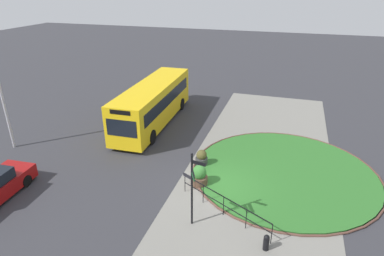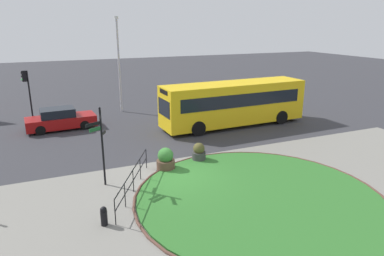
{
  "view_description": "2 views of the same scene",
  "coord_description": "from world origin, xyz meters",
  "px_view_note": "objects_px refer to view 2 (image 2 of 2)",
  "views": [
    {
      "loc": [
        -14.47,
        -3.04,
        10.07
      ],
      "look_at": [
        3.14,
        2.45,
        1.76
      ],
      "focal_mm": 30.67,
      "sensor_mm": 36.0,
      "label": 1
    },
    {
      "loc": [
        -5.3,
        -14.38,
        7.02
      ],
      "look_at": [
        2.5,
        3.86,
        1.09
      ],
      "focal_mm": 32.74,
      "sensor_mm": 36.0,
      "label": 2
    }
  ],
  "objects_px": {
    "bollard_foreground": "(104,216)",
    "lamppost_tall": "(119,62)",
    "traffic_light_near": "(26,85)",
    "planter_kerbside": "(166,160)",
    "car_far_lane": "(60,119)",
    "planter_near_signpost": "(199,153)",
    "bus_yellow": "(234,103)",
    "signpost_directional": "(101,141)"
  },
  "relations": [
    {
      "from": "bollard_foreground",
      "to": "lamppost_tall",
      "type": "distance_m",
      "value": 17.77
    },
    {
      "from": "traffic_light_near",
      "to": "planter_kerbside",
      "type": "bearing_deg",
      "value": 128.72
    },
    {
      "from": "car_far_lane",
      "to": "traffic_light_near",
      "type": "xyz_separation_m",
      "value": [
        -1.93,
        2.74,
        2.1
      ]
    },
    {
      "from": "bollard_foreground",
      "to": "planter_near_signpost",
      "type": "bearing_deg",
      "value": 37.28
    },
    {
      "from": "bus_yellow",
      "to": "car_far_lane",
      "type": "height_order",
      "value": "bus_yellow"
    },
    {
      "from": "bollard_foreground",
      "to": "bus_yellow",
      "type": "height_order",
      "value": "bus_yellow"
    },
    {
      "from": "bollard_foreground",
      "to": "planter_kerbside",
      "type": "bearing_deg",
      "value": 46.6
    },
    {
      "from": "traffic_light_near",
      "to": "planter_kerbside",
      "type": "height_order",
      "value": "traffic_light_near"
    },
    {
      "from": "car_far_lane",
      "to": "bus_yellow",
      "type": "bearing_deg",
      "value": -22.18
    },
    {
      "from": "bollard_foreground",
      "to": "planter_kerbside",
      "type": "distance_m",
      "value": 5.38
    },
    {
      "from": "lamppost_tall",
      "to": "planter_kerbside",
      "type": "height_order",
      "value": "lamppost_tall"
    },
    {
      "from": "planter_near_signpost",
      "to": "planter_kerbside",
      "type": "height_order",
      "value": "planter_kerbside"
    },
    {
      "from": "signpost_directional",
      "to": "traffic_light_near",
      "type": "height_order",
      "value": "traffic_light_near"
    },
    {
      "from": "planter_kerbside",
      "to": "lamppost_tall",
      "type": "bearing_deg",
      "value": 87.4
    },
    {
      "from": "signpost_directional",
      "to": "lamppost_tall",
      "type": "height_order",
      "value": "lamppost_tall"
    },
    {
      "from": "bus_yellow",
      "to": "bollard_foreground",
      "type": "bearing_deg",
      "value": 39.86
    },
    {
      "from": "signpost_directional",
      "to": "planter_near_signpost",
      "type": "relative_size",
      "value": 3.62
    },
    {
      "from": "car_far_lane",
      "to": "traffic_light_near",
      "type": "height_order",
      "value": "traffic_light_near"
    },
    {
      "from": "bollard_foreground",
      "to": "bus_yellow",
      "type": "relative_size",
      "value": 0.07
    },
    {
      "from": "bus_yellow",
      "to": "car_far_lane",
      "type": "relative_size",
      "value": 2.27
    },
    {
      "from": "signpost_directional",
      "to": "planter_near_signpost",
      "type": "xyz_separation_m",
      "value": [
        5.14,
        1.03,
        -1.67
      ]
    },
    {
      "from": "bollard_foreground",
      "to": "bus_yellow",
      "type": "bearing_deg",
      "value": 41.65
    },
    {
      "from": "car_far_lane",
      "to": "planter_kerbside",
      "type": "relative_size",
      "value": 4.03
    },
    {
      "from": "signpost_directional",
      "to": "car_far_lane",
      "type": "xyz_separation_m",
      "value": [
        -1.24,
        10.12,
        -1.44
      ]
    },
    {
      "from": "bus_yellow",
      "to": "planter_near_signpost",
      "type": "relative_size",
      "value": 10.54
    },
    {
      "from": "bollard_foreground",
      "to": "planter_kerbside",
      "type": "relative_size",
      "value": 0.65
    },
    {
      "from": "car_far_lane",
      "to": "planter_near_signpost",
      "type": "bearing_deg",
      "value": -58.4
    },
    {
      "from": "bus_yellow",
      "to": "lamppost_tall",
      "type": "height_order",
      "value": "lamppost_tall"
    },
    {
      "from": "signpost_directional",
      "to": "planter_near_signpost",
      "type": "bearing_deg",
      "value": 11.29
    },
    {
      "from": "signpost_directional",
      "to": "lamppost_tall",
      "type": "distance_m",
      "value": 14.16
    },
    {
      "from": "signpost_directional",
      "to": "traffic_light_near",
      "type": "relative_size",
      "value": 0.95
    },
    {
      "from": "bollard_foreground",
      "to": "car_far_lane",
      "type": "height_order",
      "value": "car_far_lane"
    },
    {
      "from": "planter_kerbside",
      "to": "signpost_directional",
      "type": "bearing_deg",
      "value": -169.31
    },
    {
      "from": "bus_yellow",
      "to": "planter_near_signpost",
      "type": "height_order",
      "value": "bus_yellow"
    },
    {
      "from": "signpost_directional",
      "to": "car_far_lane",
      "type": "height_order",
      "value": "signpost_directional"
    },
    {
      "from": "lamppost_tall",
      "to": "signpost_directional",
      "type": "bearing_deg",
      "value": -105.38
    },
    {
      "from": "car_far_lane",
      "to": "signpost_directional",
      "type": "bearing_deg",
      "value": -86.47
    },
    {
      "from": "lamppost_tall",
      "to": "bollard_foreground",
      "type": "bearing_deg",
      "value": -104.27
    },
    {
      "from": "bus_yellow",
      "to": "traffic_light_near",
      "type": "bearing_deg",
      "value": -28.17
    },
    {
      "from": "bus_yellow",
      "to": "lamppost_tall",
      "type": "distance_m",
      "value": 10.03
    },
    {
      "from": "planter_near_signpost",
      "to": "planter_kerbside",
      "type": "relative_size",
      "value": 0.87
    },
    {
      "from": "planter_kerbside",
      "to": "car_far_lane",
      "type": "bearing_deg",
      "value": 114.62
    }
  ]
}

